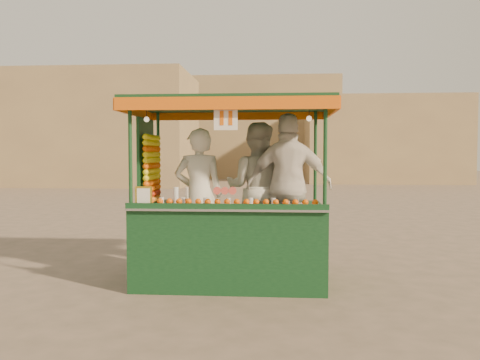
# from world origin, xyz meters

# --- Properties ---
(ground) EXTENTS (90.00, 90.00, 0.00)m
(ground) POSITION_xyz_m (0.00, 0.00, 0.00)
(ground) COLOR brown
(ground) RESTS_ON ground
(building_left) EXTENTS (10.00, 6.00, 6.00)m
(building_left) POSITION_xyz_m (-9.00, 20.00, 3.00)
(building_left) COLOR #9F865A
(building_left) RESTS_ON ground
(building_right) EXTENTS (9.00, 6.00, 5.00)m
(building_right) POSITION_xyz_m (7.00, 24.00, 2.50)
(building_right) COLOR #9F865A
(building_right) RESTS_ON ground
(building_center) EXTENTS (14.00, 7.00, 7.00)m
(building_center) POSITION_xyz_m (-2.00, 30.00, 3.50)
(building_center) COLOR #9F865A
(building_center) RESTS_ON ground
(juice_cart) EXTENTS (2.57, 1.67, 2.34)m
(juice_cart) POSITION_xyz_m (-0.03, 0.10, 0.75)
(juice_cart) COLOR black
(juice_cart) RESTS_ON ground
(vendor_left) EXTENTS (0.68, 0.51, 1.72)m
(vendor_left) POSITION_xyz_m (-0.39, 0.17, 1.13)
(vendor_left) COLOR silver
(vendor_left) RESTS_ON ground
(vendor_middle) EXTENTS (1.00, 0.85, 1.82)m
(vendor_middle) POSITION_xyz_m (0.34, 0.67, 1.18)
(vendor_middle) COLOR beige
(vendor_middle) RESTS_ON ground
(vendor_right) EXTENTS (1.14, 0.49, 1.93)m
(vendor_right) POSITION_xyz_m (0.79, 0.40, 1.24)
(vendor_right) COLOR silver
(vendor_right) RESTS_ON ground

